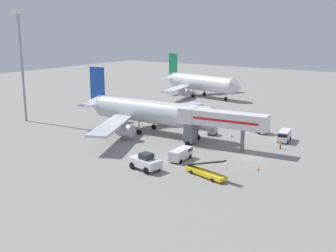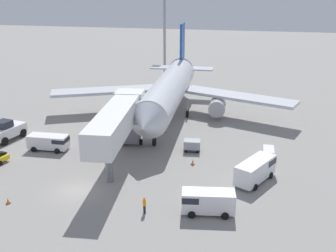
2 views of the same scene
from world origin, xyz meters
The scene contains 13 objects.
ground_plane centered at (0.00, 0.00, 0.00)m, with size 300.00×300.00×0.00m, color gray.
airplane_at_gate centered at (4.37, 24.94, 4.42)m, with size 38.77×35.69×13.10m.
jet_bridge centered at (2.21, 7.62, 5.18)m, with size 4.83×16.95×6.99m.
pushback_tug centered at (-15.01, 10.94, 1.28)m, with size 3.63×5.54×2.74m.
service_van_mid_center centered at (13.42, -1.36, 1.25)m, with size 5.00×2.59×2.20m.
service_van_far_right centered at (-7.65, 9.03, 1.11)m, with size 5.05×2.30×1.93m.
service_van_mid_right centered at (17.75, 6.06, 1.34)m, with size 4.38×5.88×2.36m.
baggage_cart_near_center centered at (19.16, 11.80, 0.79)m, with size 1.29×2.61×1.41m.
baggage_cart_rear_right centered at (9.90, 12.50, 0.79)m, with size 2.16×1.69×1.42m.
ground_crew_worker_foreground centered at (7.91, -2.57, 0.86)m, with size 0.44×0.44×1.63m.
safety_cone_alpha centered at (-5.25, -3.76, 0.29)m, with size 0.39×0.39×0.59m.
safety_cone_bravo centered at (10.62, 8.50, 0.31)m, with size 0.42×0.42×0.64m.
safety_cone_charlie centered at (5.10, 18.19, 0.37)m, with size 0.49×0.49×0.74m.
Camera 2 is at (16.69, -32.75, 19.78)m, focal length 42.34 mm.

